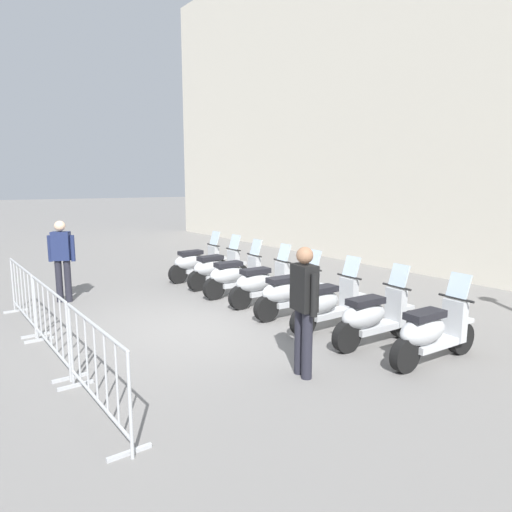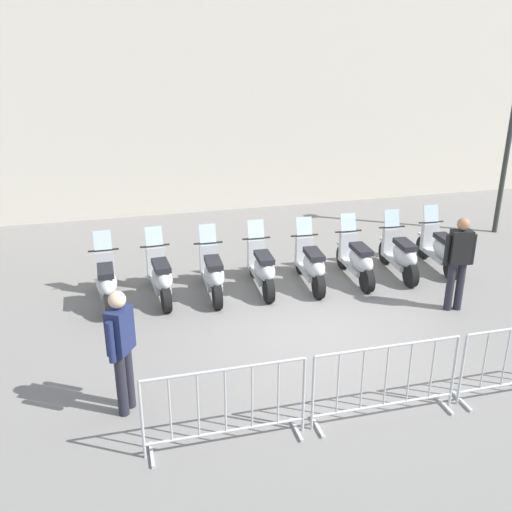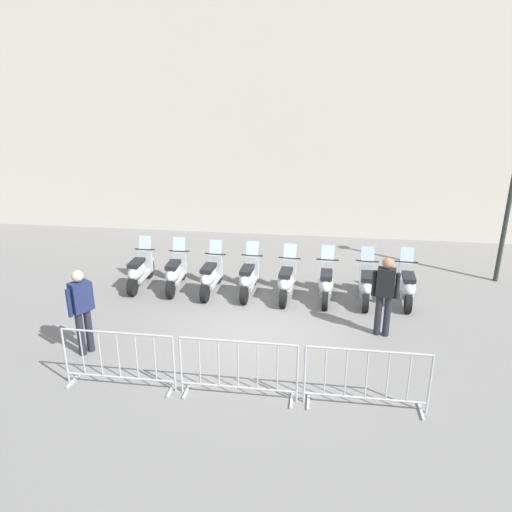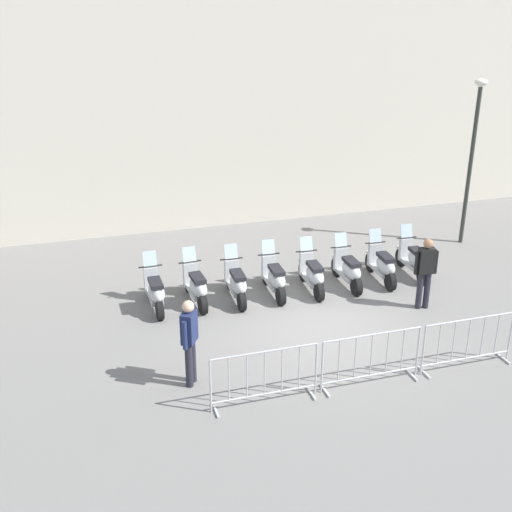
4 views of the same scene
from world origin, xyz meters
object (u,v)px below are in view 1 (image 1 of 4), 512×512
(motorcycle_2, at_px, (235,276))
(motorcycle_4, at_px, (290,293))
(motorcycle_6, at_px, (373,317))
(barrier_segment_2, at_px, (96,371))
(motorcycle_0, at_px, (197,263))
(motorcycle_5, at_px, (327,304))
(motorcycle_7, at_px, (432,333))
(motorcycle_3, at_px, (262,284))
(barrier_segment_1, at_px, (50,324))
(motorcycle_1, at_px, (216,269))
(officer_near_row_end, at_px, (62,256))
(barrier_segment_0, at_px, (22,295))
(officer_mid_plaza, at_px, (304,304))

(motorcycle_2, height_order, motorcycle_4, same)
(motorcycle_6, height_order, barrier_segment_2, motorcycle_6)
(motorcycle_0, xyz_separation_m, motorcycle_5, (4.79, 0.58, 0.00))
(motorcycle_7, xyz_separation_m, barrier_segment_2, (-0.65, -4.40, 0.07))
(motorcycle_6, xyz_separation_m, barrier_segment_2, (0.30, -4.17, 0.07))
(motorcycle_3, height_order, barrier_segment_1, motorcycle_3)
(motorcycle_1, relative_size, officer_near_row_end, 0.99)
(motorcycle_3, bearing_deg, motorcycle_7, 9.43)
(motorcycle_2, relative_size, motorcycle_5, 1.00)
(motorcycle_3, xyz_separation_m, motorcycle_5, (1.92, 0.23, 0.00))
(barrier_segment_2, bearing_deg, barrier_segment_0, -171.34)
(motorcycle_3, bearing_deg, barrier_segment_2, -49.97)
(motorcycle_2, xyz_separation_m, officer_mid_plaza, (4.27, -1.02, 0.53))
(motorcycle_5, bearing_deg, motorcycle_7, 11.99)
(motorcycle_0, relative_size, motorcycle_2, 1.00)
(motorcycle_1, height_order, motorcycle_3, same)
(motorcycle_3, xyz_separation_m, motorcycle_6, (2.87, 0.40, 0.00))
(motorcycle_0, xyz_separation_m, motorcycle_6, (5.74, 0.75, 0.00))
(motorcycle_1, bearing_deg, barrier_segment_1, -51.95)
(motorcycle_0, bearing_deg, officer_near_row_end, -78.30)
(barrier_segment_2, bearing_deg, motorcycle_4, 119.80)
(barrier_segment_2, bearing_deg, officer_near_row_end, 178.09)
(motorcycle_2, relative_size, barrier_segment_0, 0.88)
(motorcycle_4, bearing_deg, motorcycle_0, -173.65)
(motorcycle_1, distance_m, barrier_segment_0, 4.29)
(barrier_segment_0, height_order, officer_mid_plaza, officer_mid_plaza)
(motorcycle_0, distance_m, officer_near_row_end, 3.35)
(motorcycle_6, bearing_deg, officer_mid_plaza, -74.16)
(motorcycle_6, bearing_deg, motorcycle_7, 13.90)
(motorcycle_4, relative_size, officer_mid_plaza, 1.00)
(motorcycle_7, distance_m, officer_mid_plaza, 1.96)
(motorcycle_5, height_order, barrier_segment_2, motorcycle_5)
(motorcycle_4, distance_m, motorcycle_7, 2.90)
(motorcycle_6, bearing_deg, motorcycle_5, -169.93)
(barrier_segment_0, bearing_deg, motorcycle_1, 103.15)
(motorcycle_0, bearing_deg, barrier_segment_1, -43.07)
(motorcycle_4, bearing_deg, barrier_segment_1, -87.94)
(motorcycle_2, distance_m, motorcycle_4, 1.93)
(motorcycle_6, xyz_separation_m, barrier_segment_1, (-1.76, -4.48, 0.07))
(motorcycle_2, height_order, motorcycle_3, same)
(barrier_segment_0, bearing_deg, motorcycle_6, 51.54)
(barrier_segment_1, bearing_deg, motorcycle_4, 92.06)
(motorcycle_2, xyz_separation_m, motorcycle_3, (0.95, 0.17, 0.00))
(motorcycle_3, distance_m, motorcycle_4, 0.97)
(motorcycle_3, distance_m, motorcycle_6, 2.90)
(motorcycle_7, height_order, officer_mid_plaza, officer_mid_plaza)
(motorcycle_7, xyz_separation_m, officer_near_row_end, (-6.01, -4.22, 0.53))
(motorcycle_5, bearing_deg, motorcycle_3, -173.13)
(motorcycle_0, xyz_separation_m, motorcycle_4, (3.84, 0.43, 0.00))
(motorcycle_0, bearing_deg, motorcycle_4, 6.35)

